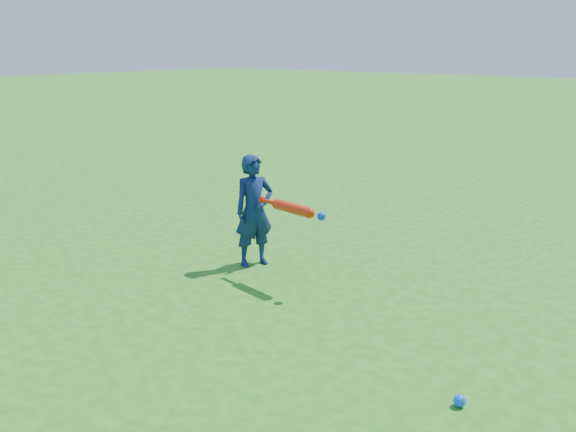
{
  "coord_description": "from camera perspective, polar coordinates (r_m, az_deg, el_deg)",
  "views": [
    {
      "loc": [
        3.34,
        -4.61,
        2.12
      ],
      "look_at": [
        -0.19,
        -0.18,
        0.6
      ],
      "focal_mm": 40.0,
      "sensor_mm": 36.0,
      "label": 1
    }
  ],
  "objects": [
    {
      "name": "ground",
      "position": [
        6.07,
        2.45,
        -5.4
      ],
      "size": [
        80.0,
        80.0,
        0.0
      ],
      "primitive_type": "plane",
      "color": "#216E1A",
      "rests_on": "ground"
    },
    {
      "name": "child",
      "position": [
        6.25,
        -3.03,
        0.47
      ],
      "size": [
        0.4,
        0.47,
        1.1
      ],
      "primitive_type": "imported",
      "rotation": [
        0.0,
        0.0,
        1.16
      ],
      "color": "#10214E",
      "rests_on": "ground"
    },
    {
      "name": "ground_ball_blue",
      "position": [
        4.15,
        15.0,
        -15.6
      ],
      "size": [
        0.08,
        0.08,
        0.08
      ],
      "primitive_type": "sphere",
      "color": "blue",
      "rests_on": "ground"
    },
    {
      "name": "bat_swing",
      "position": [
        5.69,
        0.64,
        0.63
      ],
      "size": [
        0.84,
        0.21,
        0.1
      ],
      "rotation": [
        0.0,
        0.0,
        -0.18
      ],
      "color": "red",
      "rests_on": "ground"
    }
  ]
}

